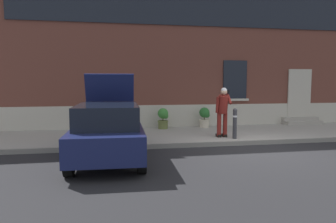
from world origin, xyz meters
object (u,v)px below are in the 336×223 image
(person_on_phone, at_px, (223,109))
(planter_cream, at_px, (205,117))
(hatchback_car_navy, at_px, (108,130))
(bollard_near_person, at_px, (235,122))
(planter_charcoal, at_px, (119,118))
(planter_olive, at_px, (163,118))

(person_on_phone, relative_size, planter_cream, 2.03)
(hatchback_car_navy, relative_size, bollard_near_person, 3.95)
(planter_charcoal, height_order, planter_olive, same)
(planter_charcoal, bearing_deg, hatchback_car_navy, -95.17)
(hatchback_car_navy, height_order, person_on_phone, hatchback_car_navy)
(person_on_phone, relative_size, planter_olive, 2.03)
(person_on_phone, height_order, planter_charcoal, person_on_phone)
(bollard_near_person, xyz_separation_m, planter_cream, (-0.23, 2.73, -0.11))
(planter_charcoal, distance_m, planter_cream, 3.61)
(hatchback_car_navy, bearing_deg, planter_charcoal, 84.83)
(bollard_near_person, bearing_deg, planter_cream, 94.73)
(hatchback_car_navy, xyz_separation_m, planter_cream, (4.00, 4.30, -0.19))
(bollard_near_person, relative_size, planter_charcoal, 1.22)
(hatchback_car_navy, height_order, planter_charcoal, hatchback_car_navy)
(hatchback_car_navy, bearing_deg, planter_cream, 47.06)
(planter_cream, bearing_deg, planter_charcoal, 178.90)
(hatchback_car_navy, height_order, planter_cream, hatchback_car_navy)
(planter_cream, bearing_deg, planter_olive, -178.90)
(planter_charcoal, bearing_deg, bollard_near_person, -36.17)
(person_on_phone, height_order, planter_cream, person_on_phone)
(planter_olive, bearing_deg, person_on_phone, -54.58)
(bollard_near_person, xyz_separation_m, planter_olive, (-2.03, 2.70, -0.11))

